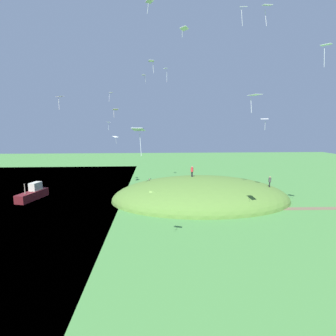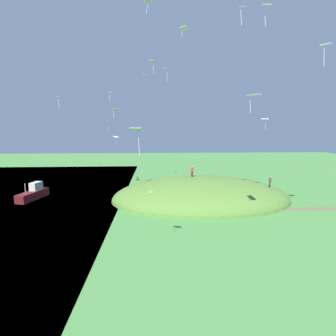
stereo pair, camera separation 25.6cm
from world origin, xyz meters
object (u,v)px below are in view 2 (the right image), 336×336
Objects in this scene: kite_0 at (111,93)px; boat_on_lake at (33,194)px; person_near_shore at (270,181)px; person_walking_path at (150,182)px; kite_5 at (254,95)px; kite_13 at (166,70)px; kite_11 at (266,6)px; kite_6 at (149,2)px; kite_15 at (184,29)px; kite_7 at (265,119)px; kite_3 at (242,8)px; kite_9 at (115,110)px; kite_4 at (144,75)px; kite_8 at (151,61)px; kite_2 at (326,46)px; kite_10 at (116,137)px; kite_1 at (109,123)px; person_watching_kites at (192,170)px; kite_14 at (60,97)px; kite_12 at (137,131)px.

boat_on_lake is at bearing -173.62° from kite_0.
person_walking_path is (-19.18, 11.05, -2.36)m from person_near_shore.
kite_5 is (29.20, -18.53, 13.71)m from boat_on_lake.
kite_11 is at bearing -66.00° from kite_13.
kite_6 reaches higher than kite_15.
kite_7 is (17.04, 9.38, -11.65)m from kite_6.
person_near_shore is 9.63m from kite_7.
kite_3 reaches higher than kite_11.
kite_0 is 0.93× the size of kite_5.
kite_6 reaches higher than kite_0.
kite_3 is 2.14m from kite_11.
kite_11 reaches higher than kite_9.
kite_11 is at bearing -105.56° from boat_on_lake.
kite_4 is at bearing 150.94° from kite_7.
kite_11 reaches higher than kite_8.
kite_2 is at bearing -50.27° from kite_4.
kite_3 is 17.97m from kite_7.
kite_15 is (10.87, -9.43, 6.70)m from kite_0.
kite_11 reaches higher than kite_10.
kite_11 is (10.61, -13.23, 1.69)m from kite_8.
kite_1 is at bearing 175.73° from kite_4.
kite_11 reaches higher than kite_2.
kite_15 is (11.10, -14.80, 14.00)m from kite_10.
kite_5 is at bearing -29.14° from kite_6.
kite_11 reaches higher than boat_on_lake.
kite_9 is 0.52× the size of kite_13.
kite_0 is 1.35× the size of kite_9.
person_watching_kites is 1.06× the size of kite_7.
kite_11 reaches higher than kite_14.
person_near_shore is 20.86m from kite_5.
person_watching_kites is 1.11× the size of kite_5.
kite_7 is at bearing -64.64° from person_near_shore.
kite_7 is 0.94× the size of kite_11.
person_watching_kites is at bearing 36.17° from kite_9.
person_watching_kites is 1.61× the size of kite_9.
kite_6 is at bearing 85.04° from kite_12.
boat_on_lake is at bearing 147.60° from kite_5.
boat_on_lake is 44.58m from kite_2.
kite_13 reaches higher than person_watching_kites.
kite_0 is 0.69× the size of kite_12.
kite_11 is at bearing -55.67° from kite_15.
person_watching_kites is 1.05× the size of person_walking_path.
kite_2 is 1.78× the size of kite_6.
kite_4 is at bearing 96.67° from person_walking_path.
kite_12 is at bearing 128.40° from person_walking_path.
kite_11 is (-6.71, -1.25, 2.89)m from kite_2.
kite_1 is at bearing 129.69° from kite_15.
kite_10 is (-13.52, 7.19, 5.24)m from person_watching_kites.
person_walking_path is 1.06× the size of kite_5.
kite_11 reaches higher than person_watching_kites.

